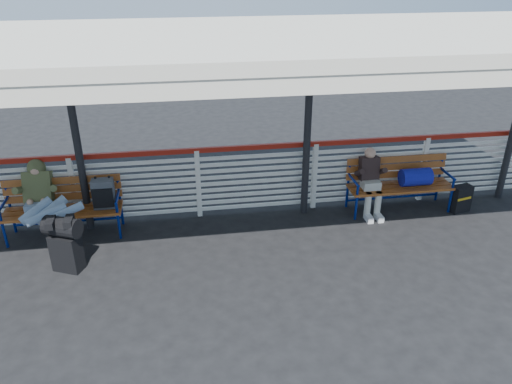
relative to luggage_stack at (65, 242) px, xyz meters
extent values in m
plane|color=black|center=(1.94, -0.58, -0.45)|extent=(60.00, 60.00, 0.00)
cube|color=silver|center=(1.94, 1.32, 0.15)|extent=(12.00, 0.04, 1.04)
cube|color=maroon|center=(1.94, 1.32, 0.75)|extent=(12.00, 0.06, 0.08)
cube|color=silver|center=(1.94, 0.32, 2.63)|extent=(12.60, 3.60, 0.16)
cube|color=silver|center=(1.94, -1.43, 2.50)|extent=(12.60, 0.06, 0.30)
cylinder|color=black|center=(0.14, 1.17, 1.05)|extent=(0.12, 0.12, 3.00)
cylinder|color=black|center=(3.74, 1.17, 1.05)|extent=(0.12, 0.12, 3.00)
cube|color=black|center=(0.00, 0.00, -0.18)|extent=(0.47, 0.39, 0.55)
cylinder|color=black|center=(0.00, 0.00, 0.24)|extent=(0.57, 0.47, 0.28)
cube|color=#AC4F21|center=(-0.20, 0.95, 0.00)|extent=(1.80, 0.50, 0.04)
cube|color=#AC4F21|center=(-0.20, 1.21, 0.27)|extent=(1.80, 0.10, 0.40)
cylinder|color=navy|center=(-1.05, 0.75, -0.23)|extent=(0.04, 0.04, 0.45)
cylinder|color=navy|center=(0.65, 0.75, -0.23)|extent=(0.04, 0.04, 0.45)
cylinder|color=navy|center=(-1.05, 1.22, 0.00)|extent=(0.04, 0.04, 0.90)
cylinder|color=navy|center=(0.65, 1.22, 0.00)|extent=(0.04, 0.04, 0.90)
cube|color=#515559|center=(0.45, 0.97, 0.25)|extent=(0.33, 0.21, 0.47)
cube|color=#AC4F21|center=(5.38, 0.97, 0.00)|extent=(1.80, 0.50, 0.04)
cube|color=#AC4F21|center=(5.38, 1.23, 0.27)|extent=(1.80, 0.10, 0.40)
cylinder|color=navy|center=(4.53, 0.77, -0.23)|extent=(0.04, 0.04, 0.45)
cylinder|color=navy|center=(6.23, 0.77, -0.23)|extent=(0.04, 0.04, 0.45)
cylinder|color=navy|center=(4.53, 1.24, 0.00)|extent=(0.04, 0.04, 0.90)
cylinder|color=navy|center=(6.23, 1.24, 0.00)|extent=(0.04, 0.04, 0.90)
cylinder|color=navy|center=(5.63, 0.97, 0.17)|extent=(0.52, 0.30, 0.30)
cube|color=#8DA4BE|center=(-0.55, 0.97, 0.09)|extent=(0.36, 0.26, 0.18)
cube|color=#48512B|center=(-0.55, 1.17, 0.35)|extent=(0.42, 0.38, 0.53)
sphere|color=#48512B|center=(-0.55, 1.27, 0.63)|extent=(0.28, 0.28, 0.28)
sphere|color=tan|center=(-0.55, 1.23, 0.62)|extent=(0.21, 0.21, 0.21)
cube|color=black|center=(-0.12, -0.06, 0.35)|extent=(0.11, 0.27, 0.10)
cube|color=black|center=(0.12, -0.06, 0.35)|extent=(0.11, 0.27, 0.10)
cube|color=beige|center=(4.83, 0.97, 0.08)|extent=(0.30, 0.24, 0.16)
cube|color=black|center=(4.83, 1.11, 0.33)|extent=(0.32, 0.23, 0.42)
sphere|color=tan|center=(4.83, 1.13, 0.60)|extent=(0.19, 0.19, 0.19)
cylinder|color=beige|center=(4.74, 0.79, -0.21)|extent=(0.11, 0.11, 0.46)
cylinder|color=beige|center=(4.92, 0.79, -0.21)|extent=(0.11, 0.11, 0.46)
cube|color=silver|center=(4.74, 0.69, -0.40)|extent=(0.10, 0.24, 0.10)
cube|color=silver|center=(4.92, 0.69, -0.40)|extent=(0.10, 0.24, 0.10)
cube|color=black|center=(6.43, 0.78, -0.22)|extent=(0.38, 0.27, 0.48)
cube|color=#C59612|center=(6.43, 0.67, -0.17)|extent=(0.28, 0.09, 0.04)
camera|label=1|loc=(1.72, -6.30, 3.68)|focal=35.00mm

